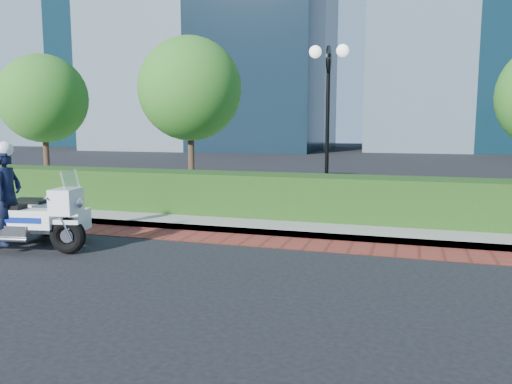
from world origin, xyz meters
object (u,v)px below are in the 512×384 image
(tree_b, at_px, (190,89))
(lamppost, at_px, (328,100))
(tree_a, at_px, (43,99))
(police_motorcycle, at_px, (26,212))

(tree_b, bearing_deg, lamppost, -16.11)
(lamppost, height_order, tree_a, tree_a)
(lamppost, distance_m, tree_b, 4.71)
(lamppost, relative_size, tree_b, 0.86)
(lamppost, height_order, police_motorcycle, lamppost)
(tree_b, xyz_separation_m, police_motorcycle, (-0.30, -6.81, -2.74))
(police_motorcycle, bearing_deg, tree_b, 77.66)
(police_motorcycle, bearing_deg, tree_a, 117.53)
(tree_a, bearing_deg, police_motorcycle, -52.65)
(tree_a, xyz_separation_m, police_motorcycle, (5.20, -6.81, -2.53))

